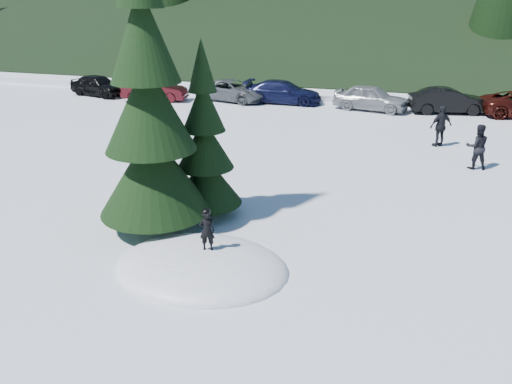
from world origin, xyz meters
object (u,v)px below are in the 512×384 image
(car_3, at_px, (283,92))
(car_5, at_px, (448,101))
(spruce_tall, at_px, (149,118))
(car_1, at_px, (155,90))
(adult_0, at_px, (477,147))
(car_0, at_px, (98,85))
(car_2, at_px, (232,90))
(spruce_short, at_px, (205,150))
(car_4, at_px, (371,98))
(adult_1, at_px, (441,126))
(child_skier, at_px, (207,231))

(car_3, xyz_separation_m, car_5, (9.98, 0.05, 0.02))
(spruce_tall, xyz_separation_m, car_1, (-9.47, 17.38, -2.62))
(adult_0, xyz_separation_m, car_0, (-23.44, 8.97, -0.18))
(car_2, bearing_deg, car_0, 108.91)
(spruce_short, relative_size, car_4, 1.21)
(car_0, bearing_deg, adult_0, -97.66)
(adult_1, xyz_separation_m, car_5, (0.61, 7.51, -0.21))
(adult_1, height_order, car_2, adult_1)
(adult_0, relative_size, car_5, 0.40)
(car_5, bearing_deg, car_2, 77.39)
(child_skier, xyz_separation_m, car_3, (-3.56, 20.81, -0.29))
(spruce_tall, relative_size, child_skier, 8.22)
(car_4, bearing_deg, spruce_short, 179.96)
(adult_0, distance_m, car_0, 25.10)
(adult_1, bearing_deg, car_4, -97.11)
(car_2, height_order, car_5, car_5)
(spruce_tall, distance_m, spruce_short, 2.11)
(spruce_short, height_order, car_0, spruce_short)
(car_5, bearing_deg, spruce_tall, 141.51)
(car_0, height_order, car_3, car_0)
(adult_0, xyz_separation_m, car_3, (-10.65, 10.38, -0.19))
(spruce_tall, relative_size, car_3, 1.75)
(child_skier, xyz_separation_m, car_0, (-16.35, 19.40, -0.28))
(child_skier, bearing_deg, adult_0, -138.14)
(adult_1, relative_size, car_1, 0.44)
(child_skier, distance_m, car_3, 21.11)
(car_0, bearing_deg, car_1, -81.44)
(car_3, distance_m, car_4, 5.62)
(spruce_tall, height_order, child_skier, spruce_tall)
(car_1, bearing_deg, adult_0, -125.48)
(spruce_short, xyz_separation_m, child_skier, (1.32, -3.04, -1.10))
(car_0, xyz_separation_m, car_5, (22.77, 1.46, 0.01))
(car_5, bearing_deg, car_4, 83.12)
(car_2, distance_m, car_3, 3.40)
(car_0, bearing_deg, car_3, -70.42)
(child_skier, relative_size, car_5, 0.23)
(spruce_short, distance_m, car_3, 17.96)
(car_1, xyz_separation_m, car_3, (8.22, 1.79, 0.01))
(child_skier, distance_m, car_4, 20.41)
(car_0, bearing_deg, spruce_short, -124.13)
(spruce_tall, xyz_separation_m, spruce_short, (1.00, 1.40, -1.22))
(car_2, bearing_deg, car_4, -79.26)
(car_0, distance_m, car_5, 22.81)
(car_4, bearing_deg, adult_0, -141.95)
(car_2, bearing_deg, spruce_tall, -154.11)
(car_4, bearing_deg, car_0, 103.77)
(car_0, xyz_separation_m, car_4, (18.38, 0.91, 0.04))
(car_1, bearing_deg, car_5, -95.24)
(car_3, bearing_deg, adult_0, -135.98)
(spruce_short, bearing_deg, car_0, 132.59)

